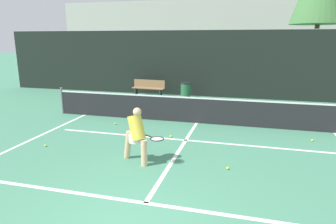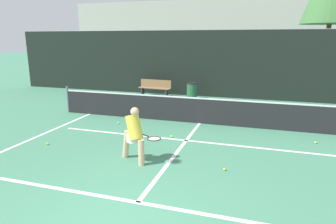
{
  "view_description": "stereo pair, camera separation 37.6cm",
  "coord_description": "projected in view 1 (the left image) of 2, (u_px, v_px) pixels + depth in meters",
  "views": [
    {
      "loc": [
        1.69,
        -3.71,
        2.97
      ],
      "look_at": [
        -0.43,
        4.2,
        0.95
      ],
      "focal_mm": 32.0,
      "sensor_mm": 36.0,
      "label": 1
    },
    {
      "loc": [
        2.05,
        -3.61,
        2.97
      ],
      "look_at": [
        -0.43,
        4.2,
        0.95
      ],
      "focal_mm": 32.0,
      "sensor_mm": 36.0,
      "label": 2
    }
  ],
  "objects": [
    {
      "name": "court_baseline_near",
      "position": [
        146.0,
        203.0,
        5.54
      ],
      "size": [
        11.0,
        0.1,
        0.01
      ],
      "primitive_type": "cube",
      "color": "white",
      "rests_on": "ground"
    },
    {
      "name": "court_service_line",
      "position": [
        186.0,
        140.0,
        8.97
      ],
      "size": [
        8.25,
        0.1,
        0.01
      ],
      "primitive_type": "cube",
      "color": "white",
      "rests_on": "ground"
    },
    {
      "name": "court_center_mark",
      "position": [
        179.0,
        150.0,
        8.17
      ],
      "size": [
        0.1,
        5.6,
        0.01
      ],
      "primitive_type": "cube",
      "color": "white",
      "rests_on": "ground"
    },
    {
      "name": "court_sideline_left",
      "position": [
        38.0,
        136.0,
        9.31
      ],
      "size": [
        0.1,
        6.6,
        0.01
      ],
      "primitive_type": "cube",
      "color": "white",
      "rests_on": "ground"
    },
    {
      "name": "net",
      "position": [
        197.0,
        109.0,
        10.68
      ],
      "size": [
        11.09,
        0.09,
        1.07
      ],
      "color": "slate",
      "rests_on": "ground"
    },
    {
      "name": "fence_back",
      "position": [
        215.0,
        64.0,
        15.23
      ],
      "size": [
        24.0,
        0.06,
        3.4
      ],
      "color": "black",
      "rests_on": "ground"
    },
    {
      "name": "player_practicing",
      "position": [
        137.0,
        133.0,
        7.2
      ],
      "size": [
        1.22,
        0.56,
        1.4
      ],
      "rotation": [
        0.0,
        0.0,
        -0.52
      ],
      "color": "#DBAD84",
      "rests_on": "ground"
    },
    {
      "name": "tennis_ball_scattered_1",
      "position": [
        115.0,
        124.0,
        10.59
      ],
      "size": [
        0.07,
        0.07,
        0.07
      ],
      "primitive_type": "sphere",
      "color": "#D1E033",
      "rests_on": "ground"
    },
    {
      "name": "tennis_ball_scattered_2",
      "position": [
        228.0,
        168.0,
        6.96
      ],
      "size": [
        0.07,
        0.07,
        0.07
      ],
      "primitive_type": "sphere",
      "color": "#D1E033",
      "rests_on": "ground"
    },
    {
      "name": "tennis_ball_scattered_3",
      "position": [
        312.0,
        140.0,
        8.86
      ],
      "size": [
        0.07,
        0.07,
        0.07
      ],
      "primitive_type": "sphere",
      "color": "#D1E033",
      "rests_on": "ground"
    },
    {
      "name": "tennis_ball_scattered_4",
      "position": [
        45.0,
        146.0,
        8.43
      ],
      "size": [
        0.07,
        0.07,
        0.07
      ],
      "primitive_type": "sphere",
      "color": "#D1E033",
      "rests_on": "ground"
    },
    {
      "name": "tennis_ball_scattered_5",
      "position": [
        171.0,
        136.0,
        9.22
      ],
      "size": [
        0.07,
        0.07,
        0.07
      ],
      "primitive_type": "sphere",
      "color": "#D1E033",
      "rests_on": "ground"
    },
    {
      "name": "courtside_bench",
      "position": [
        149.0,
        87.0,
        15.65
      ],
      "size": [
        1.76,
        0.52,
        0.86
      ],
      "rotation": [
        0.0,
        0.0,
        -0.08
      ],
      "color": "olive",
      "rests_on": "ground"
    },
    {
      "name": "trash_bin",
      "position": [
        186.0,
        91.0,
        15.06
      ],
      "size": [
        0.53,
        0.53,
        0.81
      ],
      "color": "#28603D",
      "rests_on": "ground"
    },
    {
      "name": "parked_car",
      "position": [
        236.0,
        78.0,
        18.84
      ],
      "size": [
        1.84,
        4.32,
        1.34
      ],
      "color": "navy",
      "rests_on": "ground"
    },
    {
      "name": "building_far",
      "position": [
        233.0,
        35.0,
        29.81
      ],
      "size": [
        36.0,
        2.4,
        6.67
      ],
      "primitive_type": "cube",
      "color": "#B2ADA3",
      "rests_on": "ground"
    }
  ]
}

